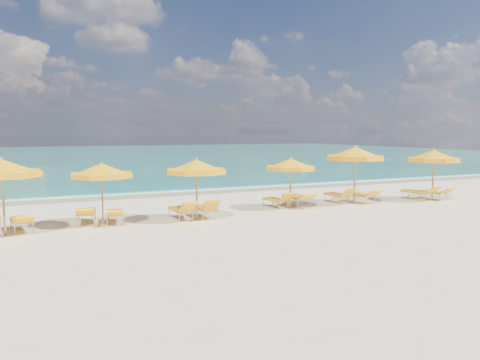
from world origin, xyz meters
name	(u,v)px	position (x,y,z in m)	size (l,w,h in m)	color
ground_plane	(256,214)	(0.00, 0.00, 0.00)	(120.00, 120.00, 0.00)	beige
ocean	(96,156)	(0.00, 48.00, 0.00)	(120.00, 80.00, 0.30)	#157965
wet_sand_band	(195,192)	(0.00, 7.40, 0.00)	(120.00, 2.60, 0.01)	tan
foam_line	(190,190)	(0.00, 8.20, 0.00)	(120.00, 1.20, 0.03)	white
whitecap_near	(64,180)	(-6.00, 17.00, 0.00)	(14.00, 0.36, 0.05)	white
whitecap_far	(219,166)	(8.00, 24.00, 0.00)	(18.00, 0.30, 0.05)	white
umbrella_1	(2,169)	(-8.86, -0.19, 2.09)	(3.01, 3.01, 2.45)	tan
umbrella_2	(102,171)	(-5.81, 0.22, 1.88)	(2.72, 2.72, 2.20)	tan
umbrella_3	(196,167)	(-2.55, -0.29, 1.94)	(2.44, 2.44, 2.28)	tan
umbrella_4	(291,165)	(1.91, 0.58, 1.85)	(2.40, 2.40, 2.17)	tan
umbrella_5	(355,154)	(5.17, 0.48, 2.24)	(3.21, 3.21, 2.63)	tan
umbrella_6	(434,156)	(9.21, -0.16, 2.07)	(3.13, 3.13, 2.43)	tan
lounger_1_right	(22,225)	(-8.39, 0.28, 0.21)	(0.80, 1.86, 0.68)	#A5A8AD
lounger_2_left	(86,217)	(-6.31, 0.78, 0.23)	(0.90, 2.02, 0.73)	#A5A8AD
lounger_2_right	(115,217)	(-5.37, 0.42, 0.21)	(0.86, 1.85, 0.65)	#A5A8AD
lounger_3_left	(181,213)	(-3.03, 0.12, 0.21)	(0.66, 1.73, 0.80)	#A5A8AD
lounger_3_right	(205,212)	(-2.08, 0.11, 0.21)	(0.63, 1.67, 0.81)	#A5A8AD
lounger_4_left	(276,203)	(1.47, 1.01, 0.20)	(0.80, 1.67, 0.77)	#A5A8AD
lounger_4_right	(297,201)	(2.45, 0.90, 0.24)	(0.75, 2.07, 0.73)	#A5A8AD
lounger_5_left	(338,198)	(4.70, 1.07, 0.21)	(0.64, 1.74, 0.77)	#A5A8AD
lounger_5_right	(361,198)	(5.72, 0.67, 0.22)	(0.76, 1.93, 0.75)	#A5A8AD
lounger_6_left	(417,195)	(8.74, 0.28, 0.23)	(0.95, 1.93, 0.79)	#A5A8AD
lounger_6_right	(434,195)	(9.64, 0.13, 0.20)	(0.70, 1.71, 0.67)	#A5A8AD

